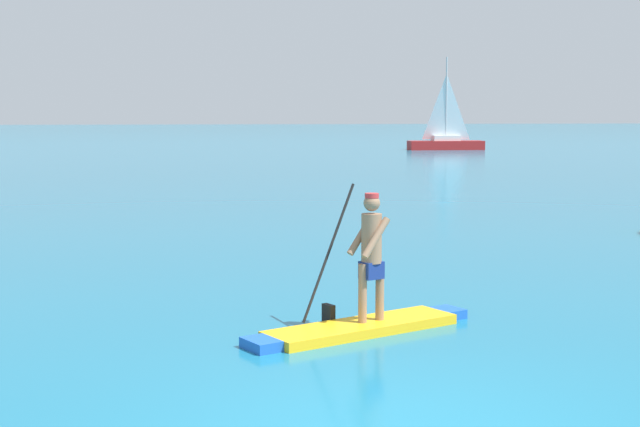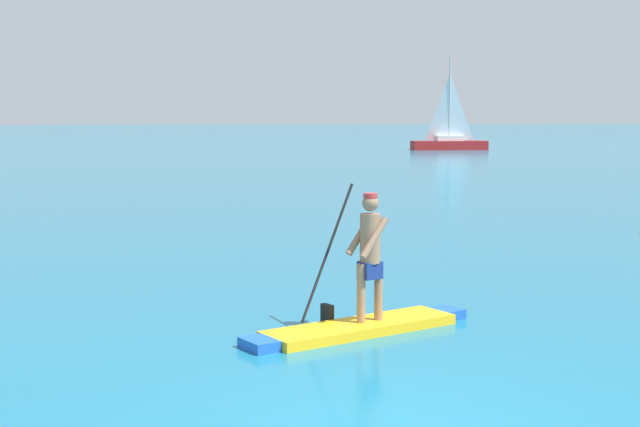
# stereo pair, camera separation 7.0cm
# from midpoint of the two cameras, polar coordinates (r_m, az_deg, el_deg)

# --- Properties ---
(paddleboarder_mid_center) EXTENTS (3.18, 1.75, 1.88)m
(paddleboarder_mid_center) POSITION_cam_midpoint_polar(r_m,az_deg,el_deg) (11.46, 2.80, -5.92)
(paddleboarder_mid_center) COLOR yellow
(paddleboarder_mid_center) RESTS_ON ground
(sailboat_right_horizon) EXTENTS (5.79, 2.04, 6.99)m
(sailboat_right_horizon) POSITION_cam_midpoint_polar(r_m,az_deg,el_deg) (69.24, 8.22, 4.67)
(sailboat_right_horizon) COLOR #A51E1E
(sailboat_right_horizon) RESTS_ON ground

